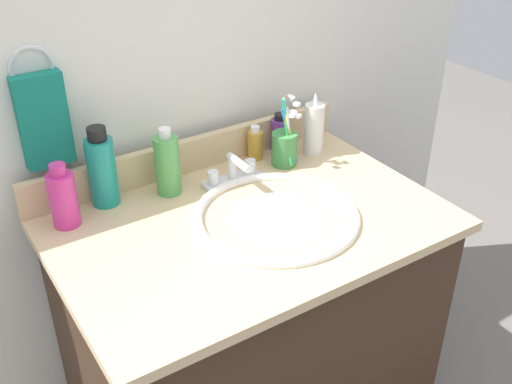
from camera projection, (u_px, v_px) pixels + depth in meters
vanity_cabinet at (251, 338)px, 1.62m from camera, size 0.87×0.56×0.70m
countertop at (250, 224)px, 1.43m from camera, size 0.90×0.60×0.03m
backsplash at (191, 154)px, 1.61m from camera, size 0.90×0.02×0.09m
back_wall at (183, 185)px, 1.72m from camera, size 2.00×0.04×1.30m
towel_ring at (31, 67)px, 1.33m from camera, size 0.10×0.01×0.10m
hand_towel at (44, 121)px, 1.37m from camera, size 0.11×0.04×0.22m
sink_basin at (276, 228)px, 1.45m from camera, size 0.39×0.39×0.11m
faucet at (233, 173)px, 1.56m from camera, size 0.16×0.10×0.08m
bottle_oil_amber at (255, 144)px, 1.67m from camera, size 0.04×0.04×0.10m
bottle_soap_pink at (63, 198)px, 1.38m from camera, size 0.06×0.06×0.16m
bottle_cream_purple at (280, 133)px, 1.72m from camera, size 0.05×0.05×0.11m
bottle_lotion_white at (314, 128)px, 1.68m from camera, size 0.05×0.05×0.18m
bottle_mouthwash_teal at (102, 169)px, 1.44m from camera, size 0.07×0.07×0.20m
bottle_toner_green at (167, 164)px, 1.50m from camera, size 0.06×0.06×0.18m
cup_green at (285, 146)px, 1.63m from camera, size 0.07×0.08×0.19m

